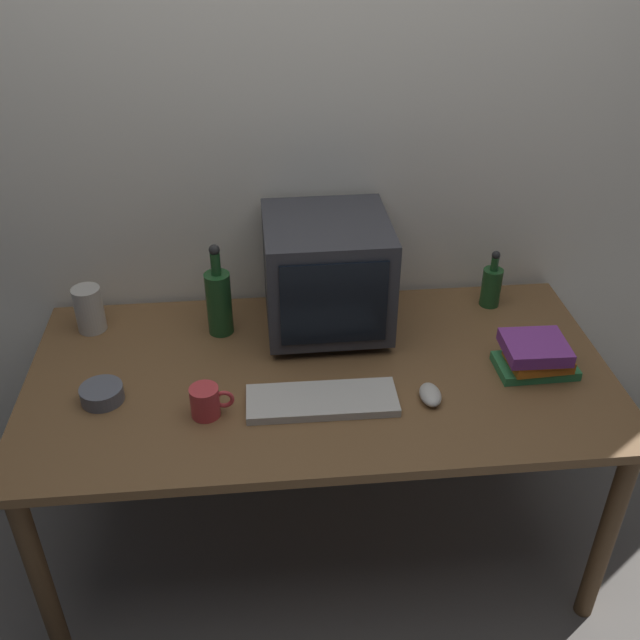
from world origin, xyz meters
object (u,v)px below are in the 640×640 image
(computer_mouse, at_px, (430,395))
(bottle_tall, at_px, (219,300))
(crt_monitor, at_px, (327,274))
(keyboard, at_px, (322,401))
(book_stack, at_px, (536,357))
(mug, at_px, (206,402))
(cd_spindle, at_px, (102,394))
(bottle_short, at_px, (491,285))
(metal_canister, at_px, (89,309))

(computer_mouse, height_order, bottle_tall, bottle_tall)
(crt_monitor, xyz_separation_m, keyboard, (-0.05, -0.39, -0.18))
(book_stack, bearing_deg, mug, -173.60)
(cd_spindle, bearing_deg, bottle_short, 17.76)
(metal_canister, bearing_deg, book_stack, -14.71)
(computer_mouse, xyz_separation_m, mug, (-0.62, -0.00, 0.03))
(crt_monitor, relative_size, book_stack, 1.68)
(mug, bearing_deg, cd_spindle, 162.97)
(book_stack, bearing_deg, bottle_tall, 162.10)
(keyboard, distance_m, bottle_short, 0.78)
(bottle_tall, relative_size, metal_canister, 2.07)
(crt_monitor, height_order, keyboard, crt_monitor)
(keyboard, bearing_deg, cd_spindle, 173.55)
(bottle_short, xyz_separation_m, metal_canister, (-1.32, -0.02, -0.00))
(bottle_tall, bearing_deg, keyboard, -53.91)
(mug, distance_m, metal_canister, 0.60)
(bottle_short, relative_size, book_stack, 0.87)
(keyboard, height_order, bottle_tall, bottle_tall)
(bottle_tall, bearing_deg, book_stack, -17.90)
(keyboard, bearing_deg, book_stack, 8.92)
(computer_mouse, xyz_separation_m, cd_spindle, (-0.92, 0.09, 0.00))
(crt_monitor, xyz_separation_m, mug, (-0.37, -0.41, -0.15))
(computer_mouse, height_order, cd_spindle, cd_spindle)
(computer_mouse, relative_size, mug, 0.83)
(keyboard, distance_m, bottle_tall, 0.50)
(crt_monitor, height_order, book_stack, crt_monitor)
(computer_mouse, relative_size, cd_spindle, 0.83)
(keyboard, xyz_separation_m, mug, (-0.32, -0.01, 0.03))
(bottle_tall, bearing_deg, crt_monitor, 0.00)
(metal_canister, bearing_deg, mug, -50.19)
(crt_monitor, xyz_separation_m, book_stack, (0.59, -0.30, -0.14))
(bottle_tall, relative_size, mug, 2.58)
(computer_mouse, bearing_deg, cd_spindle, 175.71)
(book_stack, bearing_deg, cd_spindle, -179.21)
(crt_monitor, height_order, mug, crt_monitor)
(book_stack, height_order, mug, book_stack)
(computer_mouse, bearing_deg, keyboard, 179.08)
(crt_monitor, distance_m, metal_canister, 0.76)
(mug, relative_size, metal_canister, 0.80)
(computer_mouse, height_order, mug, mug)
(bottle_short, relative_size, mug, 1.69)
(keyboard, relative_size, cd_spindle, 3.50)
(metal_canister, bearing_deg, computer_mouse, -24.43)
(book_stack, xyz_separation_m, metal_canister, (-1.34, 0.35, 0.02))
(keyboard, relative_size, bottle_short, 2.07)
(book_stack, distance_m, metal_canister, 1.39)
(book_stack, bearing_deg, computer_mouse, -162.80)
(crt_monitor, xyz_separation_m, cd_spindle, (-0.66, -0.32, -0.17))
(crt_monitor, height_order, bottle_tall, crt_monitor)
(bottle_short, distance_m, mug, 1.05)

